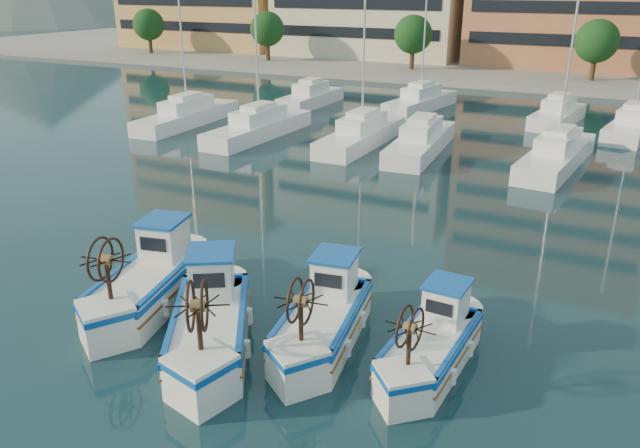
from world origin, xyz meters
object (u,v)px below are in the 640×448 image
Objects in this scene: fishing_boat_c at (324,316)px; fishing_boat_d at (432,342)px; fishing_boat_a at (149,279)px; fishing_boat_b at (210,320)px.

fishing_boat_c is 1.12× the size of fishing_boat_d.
fishing_boat_a reaches higher than fishing_boat_d.
fishing_boat_a is 3.36m from fishing_boat_b.
fishing_boat_b is 1.21× the size of fishing_boat_d.
fishing_boat_a is 1.01× the size of fishing_boat_b.
fishing_boat_a is 1.23× the size of fishing_boat_d.
fishing_boat_d is (8.80, 0.68, -0.14)m from fishing_boat_a.
fishing_boat_c is at bearing -173.78° from fishing_boat_d.
fishing_boat_a is 1.09× the size of fishing_boat_c.
fishing_boat_b is 5.95m from fishing_boat_d.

